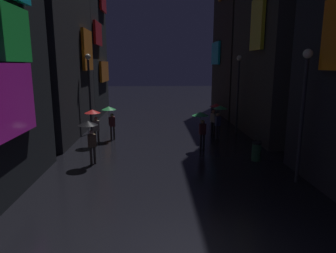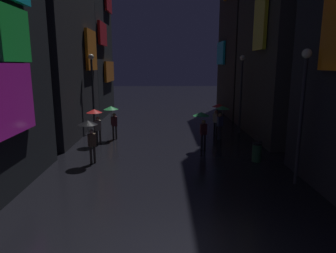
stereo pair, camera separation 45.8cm
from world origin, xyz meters
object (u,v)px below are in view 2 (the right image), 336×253
bicycle_parked_at_storefront (258,150)px  streetlamp_right_far (241,85)px  pedestrian_midstreet_centre_red (96,117)px  pedestrian_near_crossing_green (202,120)px  pedestrian_foreground_left_green (222,113)px  pedestrian_far_right_black (89,130)px  trash_bin (257,152)px  pedestrian_foreground_right_red (218,110)px  streetlamp_right_near (303,101)px  pedestrian_midstreet_left_green (112,113)px  streetlamp_left_far (92,84)px

bicycle_parked_at_storefront → streetlamp_right_far: (0.40, 5.55, 2.92)m
pedestrian_midstreet_centre_red → pedestrian_near_crossing_green: same height
pedestrian_foreground_left_green → pedestrian_far_right_black: bearing=-145.9°
bicycle_parked_at_storefront → trash_bin: 0.78m
pedestrian_foreground_right_red → streetlamp_right_near: (1.64, -8.38, 1.61)m
pedestrian_midstreet_left_green → streetlamp_right_near: (8.42, -7.27, 1.61)m
pedestrian_near_crossing_green → streetlamp_left_far: 8.30m
pedestrian_midstreet_centre_red → pedestrian_foreground_right_red: (7.52, 2.37, 0.00)m
pedestrian_midstreet_left_green → bicycle_parked_at_storefront: (8.02, -3.75, -1.28)m
pedestrian_foreground_right_red → streetlamp_left_far: size_ratio=0.40×
bicycle_parked_at_storefront → streetlamp_right_near: size_ratio=0.35×
pedestrian_far_right_black → pedestrian_near_crossing_green: bearing=23.0°
pedestrian_far_right_black → bicycle_parked_at_storefront: 8.43m
pedestrian_midstreet_left_green → pedestrian_near_crossing_green: bearing=-24.6°
pedestrian_midstreet_centre_red → pedestrian_far_right_black: bearing=-82.1°
pedestrian_midstreet_left_green → streetlamp_left_far: bearing=129.2°
streetlamp_left_far → pedestrian_near_crossing_green: bearing=-32.4°
pedestrian_near_crossing_green → streetlamp_left_far: (-6.87, 4.36, 1.67)m
pedestrian_foreground_right_red → bicycle_parked_at_storefront: (1.24, -4.86, -1.28)m
pedestrian_far_right_black → streetlamp_right_near: size_ratio=0.41×
pedestrian_far_right_black → streetlamp_right_near: bearing=-16.1°
pedestrian_near_crossing_green → pedestrian_foreground_right_red: bearing=67.0°
trash_bin → bicycle_parked_at_storefront: bearing=67.6°
pedestrian_midstreet_centre_red → pedestrian_foreground_right_red: same height
pedestrian_midstreet_centre_red → pedestrian_near_crossing_green: 6.14m
streetlamp_right_far → trash_bin: size_ratio=5.64×
pedestrian_far_right_black → streetlamp_right_far: streetlamp_right_far is taller
pedestrian_foreground_left_green → streetlamp_left_far: (-8.41, 1.91, 1.67)m
streetlamp_right_far → pedestrian_midstreet_left_green: bearing=-168.0°
bicycle_parked_at_storefront → trash_bin: size_ratio=1.94×
pedestrian_midstreet_centre_red → pedestrian_midstreet_left_green: bearing=59.5°
streetlamp_right_far → trash_bin: 6.91m
pedestrian_foreground_right_red → trash_bin: pedestrian_foreground_right_red is taller
pedestrian_midstreet_left_green → pedestrian_far_right_black: bearing=-93.1°
pedestrian_far_right_black → trash_bin: bearing=2.1°
pedestrian_midstreet_left_green → streetlamp_left_far: size_ratio=0.40×
pedestrian_far_right_black → trash_bin: 8.07m
streetlamp_right_near → pedestrian_midstreet_centre_red: bearing=146.7°
pedestrian_near_crossing_green → pedestrian_foreground_left_green: size_ratio=1.00×
pedestrian_near_crossing_green → streetlamp_right_far: streetlamp_right_far is taller
streetlamp_right_near → trash_bin: (-0.70, 2.80, -2.81)m
streetlamp_left_far → trash_bin: bearing=-34.6°
pedestrian_midstreet_left_green → trash_bin: size_ratio=2.28×
streetlamp_right_far → trash_bin: bearing=-96.4°
pedestrian_midstreet_centre_red → pedestrian_midstreet_left_green: 1.47m
bicycle_parked_at_storefront → streetlamp_right_near: bearing=-83.5°
pedestrian_midstreet_left_green → bicycle_parked_at_storefront: 8.94m
trash_bin → pedestrian_foreground_left_green: bearing=101.2°
pedestrian_midstreet_centre_red → pedestrian_far_right_black: size_ratio=1.00×
pedestrian_midstreet_centre_red → pedestrian_foreground_right_red: size_ratio=1.00×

